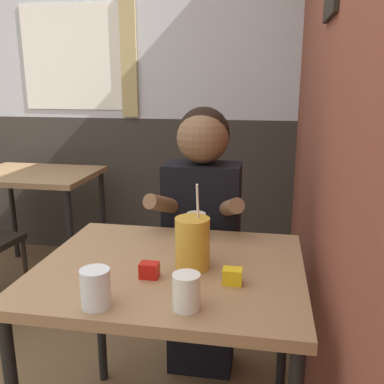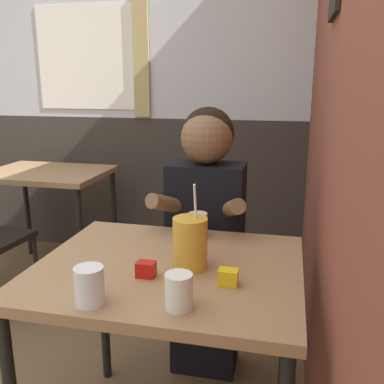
{
  "view_description": "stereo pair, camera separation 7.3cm",
  "coord_description": "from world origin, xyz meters",
  "px_view_note": "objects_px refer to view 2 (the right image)",
  "views": [
    {
      "loc": [
        1.09,
        -0.97,
        1.38
      ],
      "look_at": [
        0.83,
        0.5,
        0.99
      ],
      "focal_mm": 40.0,
      "sensor_mm": 36.0,
      "label": 1
    },
    {
      "loc": [
        1.16,
        -0.95,
        1.38
      ],
      "look_at": [
        0.83,
        0.5,
        0.99
      ],
      "focal_mm": 40.0,
      "sensor_mm": 36.0,
      "label": 2
    }
  ],
  "objects_px": {
    "main_table": "(168,286)",
    "person_seated": "(206,234)",
    "background_table": "(48,184)",
    "cocktail_pitcher": "(190,243)"
  },
  "relations": [
    {
      "from": "background_table",
      "to": "person_seated",
      "type": "relative_size",
      "value": 0.65
    },
    {
      "from": "main_table",
      "to": "background_table",
      "type": "bearing_deg",
      "value": 133.61
    },
    {
      "from": "main_table",
      "to": "person_seated",
      "type": "relative_size",
      "value": 0.71
    },
    {
      "from": "person_seated",
      "to": "main_table",
      "type": "bearing_deg",
      "value": -93.38
    },
    {
      "from": "main_table",
      "to": "background_table",
      "type": "relative_size",
      "value": 1.09
    },
    {
      "from": "cocktail_pitcher",
      "to": "background_table",
      "type": "bearing_deg",
      "value": 135.26
    },
    {
      "from": "background_table",
      "to": "cocktail_pitcher",
      "type": "relative_size",
      "value": 2.83
    },
    {
      "from": "main_table",
      "to": "background_table",
      "type": "distance_m",
      "value": 1.84
    },
    {
      "from": "main_table",
      "to": "person_seated",
      "type": "distance_m",
      "value": 0.52
    },
    {
      "from": "cocktail_pitcher",
      "to": "main_table",
      "type": "bearing_deg",
      "value": 177.75
    }
  ]
}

